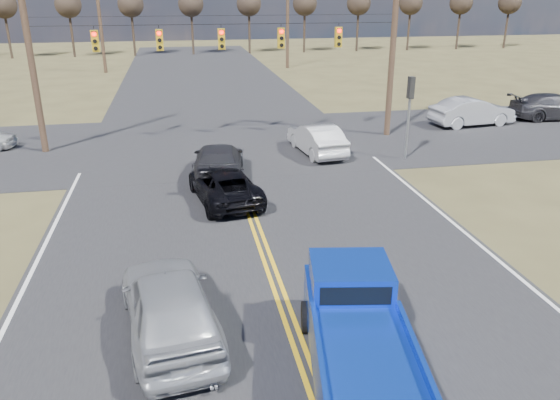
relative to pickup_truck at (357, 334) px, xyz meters
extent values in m
plane|color=brown|center=(-0.98, 1.01, -0.96)|extent=(160.00, 160.00, 0.00)
cube|color=#28282B|center=(-0.98, 11.01, -0.96)|extent=(14.00, 120.00, 0.02)
cube|color=#28282B|center=(-0.98, 19.01, -0.96)|extent=(120.00, 12.00, 0.02)
cylinder|color=#473323|center=(-9.98, 19.01, 4.04)|extent=(0.32, 0.32, 10.00)
cylinder|color=#473323|center=(8.02, 19.01, 4.04)|extent=(0.32, 0.32, 10.00)
cylinder|color=black|center=(-0.98, 19.01, 5.04)|extent=(18.00, 0.02, 0.02)
cylinder|color=black|center=(-0.98, 19.01, 5.44)|extent=(18.00, 0.02, 0.02)
cube|color=#B28C14|center=(-6.98, 19.01, 4.34)|extent=(0.34, 0.24, 1.00)
cylinder|color=#FF0C05|center=(-6.98, 18.87, 4.67)|extent=(0.20, 0.06, 0.20)
cylinder|color=black|center=(-6.98, 18.87, 4.34)|extent=(0.20, 0.06, 0.20)
cylinder|color=black|center=(-6.98, 18.87, 4.01)|extent=(0.20, 0.06, 0.20)
cube|color=black|center=(-6.98, 18.84, 4.78)|extent=(0.24, 0.14, 0.03)
cube|color=#B28C14|center=(-3.98, 19.01, 4.34)|extent=(0.34, 0.24, 1.00)
cylinder|color=#FF0C05|center=(-3.98, 18.87, 4.67)|extent=(0.20, 0.06, 0.20)
cylinder|color=black|center=(-3.98, 18.87, 4.34)|extent=(0.20, 0.06, 0.20)
cylinder|color=black|center=(-3.98, 18.87, 4.01)|extent=(0.20, 0.06, 0.20)
cube|color=black|center=(-3.98, 18.84, 4.78)|extent=(0.24, 0.14, 0.03)
cube|color=#B28C14|center=(-0.98, 19.01, 4.34)|extent=(0.34, 0.24, 1.00)
cylinder|color=#FF0C05|center=(-0.98, 18.87, 4.67)|extent=(0.20, 0.06, 0.20)
cylinder|color=black|center=(-0.98, 18.87, 4.34)|extent=(0.20, 0.06, 0.20)
cylinder|color=black|center=(-0.98, 18.87, 4.01)|extent=(0.20, 0.06, 0.20)
cube|color=black|center=(-0.98, 18.84, 4.78)|extent=(0.24, 0.14, 0.03)
cube|color=#B28C14|center=(2.02, 19.01, 4.34)|extent=(0.34, 0.24, 1.00)
cylinder|color=#FF0C05|center=(2.02, 18.87, 4.67)|extent=(0.20, 0.06, 0.20)
cylinder|color=black|center=(2.02, 18.87, 4.34)|extent=(0.20, 0.06, 0.20)
cylinder|color=black|center=(2.02, 18.87, 4.01)|extent=(0.20, 0.06, 0.20)
cube|color=black|center=(2.02, 18.84, 4.78)|extent=(0.24, 0.14, 0.03)
cube|color=#B28C14|center=(5.02, 19.01, 4.34)|extent=(0.34, 0.24, 1.00)
cylinder|color=#FF0C05|center=(5.02, 18.87, 4.67)|extent=(0.20, 0.06, 0.20)
cylinder|color=black|center=(5.02, 18.87, 4.34)|extent=(0.20, 0.06, 0.20)
cylinder|color=black|center=(5.02, 18.87, 4.01)|extent=(0.20, 0.06, 0.20)
cube|color=black|center=(5.02, 18.84, 4.78)|extent=(0.24, 0.14, 0.03)
cylinder|color=slate|center=(7.22, 14.51, 0.64)|extent=(0.12, 0.12, 3.20)
cube|color=black|center=(7.22, 14.51, 2.44)|extent=(0.24, 0.34, 1.00)
cylinder|color=#473323|center=(-9.98, 47.01, 4.04)|extent=(0.32, 0.32, 10.00)
cylinder|color=#473323|center=(8.02, 47.01, 4.04)|extent=(0.32, 0.32, 10.00)
cylinder|color=#33261C|center=(-21.98, 61.01, 1.79)|extent=(0.28, 0.28, 5.50)
sphere|color=#2D231C|center=(-21.98, 61.01, 4.94)|extent=(3.00, 3.00, 3.00)
cylinder|color=#33261C|center=(-14.98, 61.01, 1.79)|extent=(0.28, 0.28, 5.50)
sphere|color=#2D231C|center=(-14.98, 61.01, 4.94)|extent=(3.00, 3.00, 3.00)
cylinder|color=#33261C|center=(-7.98, 61.01, 1.79)|extent=(0.28, 0.28, 5.50)
sphere|color=#2D231C|center=(-7.98, 61.01, 4.94)|extent=(3.00, 3.00, 3.00)
cylinder|color=#33261C|center=(-0.98, 61.01, 1.79)|extent=(0.28, 0.28, 5.50)
sphere|color=#2D231C|center=(-0.98, 61.01, 4.94)|extent=(3.00, 3.00, 3.00)
cylinder|color=#33261C|center=(6.02, 61.01, 1.79)|extent=(0.28, 0.28, 5.50)
sphere|color=#2D231C|center=(6.02, 61.01, 4.94)|extent=(3.00, 3.00, 3.00)
cylinder|color=#33261C|center=(13.02, 61.01, 1.79)|extent=(0.28, 0.28, 5.50)
sphere|color=#2D231C|center=(13.02, 61.01, 4.94)|extent=(3.00, 3.00, 3.00)
cylinder|color=#33261C|center=(20.02, 61.01, 1.79)|extent=(0.28, 0.28, 5.50)
sphere|color=#2D231C|center=(20.02, 61.01, 4.94)|extent=(3.00, 3.00, 3.00)
cylinder|color=#33261C|center=(27.02, 61.01, 1.79)|extent=(0.28, 0.28, 5.50)
sphere|color=#2D231C|center=(27.02, 61.01, 4.94)|extent=(3.00, 3.00, 3.00)
cylinder|color=#33261C|center=(34.02, 61.01, 1.79)|extent=(0.28, 0.28, 5.50)
sphere|color=#2D231C|center=(34.02, 61.01, 4.94)|extent=(3.00, 3.00, 3.00)
cylinder|color=#33261C|center=(41.02, 61.01, 1.79)|extent=(0.28, 0.28, 5.50)
sphere|color=#2D231C|center=(41.02, 61.01, 4.94)|extent=(3.00, 3.00, 3.00)
cylinder|color=black|center=(-0.63, 1.66, -0.58)|extent=(0.42, 0.80, 0.76)
cylinder|color=black|center=(1.14, 1.36, -0.58)|extent=(0.42, 0.80, 0.76)
cube|color=#113CBD|center=(-0.03, -0.18, -0.10)|extent=(2.72, 5.36, 0.95)
cube|color=#113CBD|center=(0.20, 1.18, 0.67)|extent=(2.00, 1.88, 0.68)
cube|color=black|center=(0.07, 0.40, 0.67)|extent=(1.51, 0.31, 0.43)
cube|color=#113CBD|center=(-1.08, -1.01, 0.47)|extent=(0.61, 3.10, 0.19)
cube|color=#113CBD|center=(0.69, -1.31, 0.47)|extent=(0.61, 3.10, 0.19)
imported|color=#A5A8AD|center=(-3.83, 2.07, -0.12)|extent=(2.66, 5.17, 1.68)
imported|color=black|center=(-1.78, 10.59, -0.32)|extent=(2.83, 4.89, 1.28)
imported|color=silver|center=(3.28, 16.21, -0.21)|extent=(2.12, 4.67, 1.49)
imported|color=#2B2B2F|center=(-1.78, 13.28, -0.21)|extent=(2.70, 5.38, 1.50)
imported|color=#A8ABB0|center=(13.78, 20.25, -0.13)|extent=(2.35, 5.19, 1.65)
imported|color=#2F2E33|center=(19.65, 20.84, -0.17)|extent=(2.61, 5.60, 1.58)
camera|label=1|loc=(-3.33, -9.04, 6.68)|focal=35.00mm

